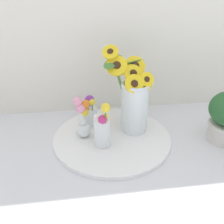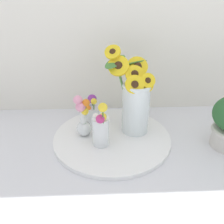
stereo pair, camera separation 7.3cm
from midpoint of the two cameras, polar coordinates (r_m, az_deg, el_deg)
The scene contains 6 objects.
ground_plane at distance 0.92m, azimuth 3.63°, elevation -9.52°, with size 6.00×6.00×0.00m, color silver.
serving_tray at distance 0.97m, azimuth 2.16°, elevation -6.55°, with size 0.51×0.51×0.02m.
mason_jar_sunflowers at distance 0.94m, azimuth 8.11°, elevation 3.06°, with size 0.22×0.19×0.37m.
vase_small_center at distance 0.87m, azimuth -0.55°, elevation -4.38°, with size 0.07×0.10×0.21m.
vase_bulb_right at distance 0.93m, azimuth -5.34°, elevation -1.92°, with size 0.07×0.07×0.19m.
vase_small_back at distance 1.03m, azimuth -3.25°, elevation 0.04°, with size 0.07×0.10×0.15m.
Camera 2 is at (-0.05, -0.73, 0.56)m, focal length 35.00 mm.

